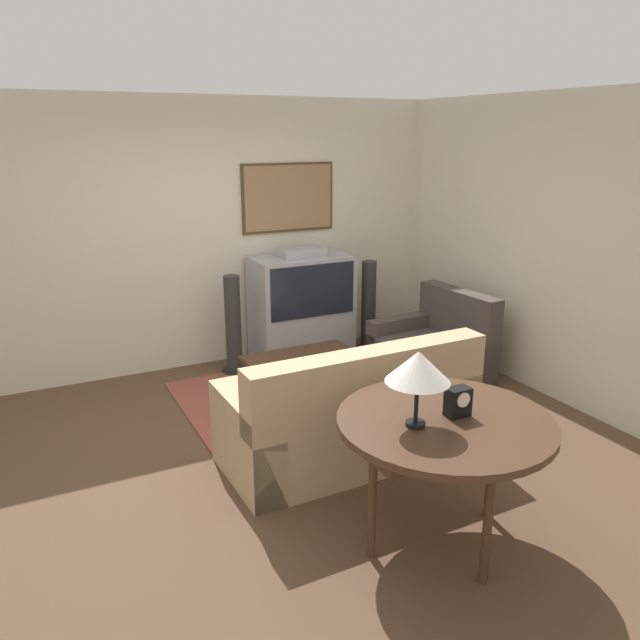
{
  "coord_description": "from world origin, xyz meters",
  "views": [
    {
      "loc": [
        -1.7,
        -4.0,
        2.36
      ],
      "look_at": [
        0.68,
        0.74,
        0.75
      ],
      "focal_mm": 35.0,
      "sensor_mm": 36.0,
      "label": 1
    }
  ],
  "objects_px": {
    "tv": "(301,307)",
    "armchair": "(434,351)",
    "coffee_table": "(301,360)",
    "speaker_tower_left": "(233,327)",
    "table_lamp": "(418,368)",
    "console_table": "(445,429)",
    "mantel_clock": "(458,402)",
    "couch": "(350,417)",
    "speaker_tower_right": "(368,308)"
  },
  "relations": [
    {
      "from": "couch",
      "to": "speaker_tower_left",
      "type": "height_order",
      "value": "speaker_tower_left"
    },
    {
      "from": "console_table",
      "to": "speaker_tower_right",
      "type": "relative_size",
      "value": 1.23
    },
    {
      "from": "tv",
      "to": "console_table",
      "type": "relative_size",
      "value": 0.98
    },
    {
      "from": "couch",
      "to": "table_lamp",
      "type": "xyz_separation_m",
      "value": [
        -0.22,
        -1.1,
        0.81
      ]
    },
    {
      "from": "table_lamp",
      "to": "speaker_tower_left",
      "type": "relative_size",
      "value": 0.43
    },
    {
      "from": "table_lamp",
      "to": "tv",
      "type": "bearing_deg",
      "value": 75.77
    },
    {
      "from": "speaker_tower_left",
      "to": "console_table",
      "type": "bearing_deg",
      "value": -86.83
    },
    {
      "from": "tv",
      "to": "speaker_tower_right",
      "type": "bearing_deg",
      "value": -4.95
    },
    {
      "from": "couch",
      "to": "table_lamp",
      "type": "height_order",
      "value": "table_lamp"
    },
    {
      "from": "speaker_tower_right",
      "to": "armchair",
      "type": "bearing_deg",
      "value": -82.49
    },
    {
      "from": "speaker_tower_left",
      "to": "armchair",
      "type": "bearing_deg",
      "value": -31.25
    },
    {
      "from": "tv",
      "to": "coffee_table",
      "type": "bearing_deg",
      "value": -115.49
    },
    {
      "from": "speaker_tower_left",
      "to": "table_lamp",
      "type": "bearing_deg",
      "value": -90.58
    },
    {
      "from": "console_table",
      "to": "couch",
      "type": "bearing_deg",
      "value": 89.56
    },
    {
      "from": "speaker_tower_left",
      "to": "couch",
      "type": "bearing_deg",
      "value": -84.92
    },
    {
      "from": "couch",
      "to": "coffee_table",
      "type": "relative_size",
      "value": 1.84
    },
    {
      "from": "armchair",
      "to": "console_table",
      "type": "xyz_separation_m",
      "value": [
        -1.54,
        -2.13,
        0.46
      ]
    },
    {
      "from": "armchair",
      "to": "speaker_tower_left",
      "type": "xyz_separation_m",
      "value": [
        -1.71,
        1.04,
        0.2
      ]
    },
    {
      "from": "coffee_table",
      "to": "speaker_tower_left",
      "type": "bearing_deg",
      "value": 108.89
    },
    {
      "from": "mantel_clock",
      "to": "armchair",
      "type": "bearing_deg",
      "value": 55.57
    },
    {
      "from": "armchair",
      "to": "speaker_tower_left",
      "type": "distance_m",
      "value": 2.01
    },
    {
      "from": "armchair",
      "to": "speaker_tower_right",
      "type": "relative_size",
      "value": 1.05
    },
    {
      "from": "table_lamp",
      "to": "speaker_tower_right",
      "type": "relative_size",
      "value": 0.43
    },
    {
      "from": "couch",
      "to": "console_table",
      "type": "bearing_deg",
      "value": 88.45
    },
    {
      "from": "armchair",
      "to": "table_lamp",
      "type": "bearing_deg",
      "value": -44.12
    },
    {
      "from": "tv",
      "to": "couch",
      "type": "relative_size",
      "value": 0.65
    },
    {
      "from": "tv",
      "to": "console_table",
      "type": "bearing_deg",
      "value": -100.72
    },
    {
      "from": "couch",
      "to": "speaker_tower_right",
      "type": "height_order",
      "value": "speaker_tower_right"
    },
    {
      "from": "mantel_clock",
      "to": "speaker_tower_right",
      "type": "height_order",
      "value": "speaker_tower_right"
    },
    {
      "from": "speaker_tower_right",
      "to": "couch",
      "type": "bearing_deg",
      "value": -123.98
    },
    {
      "from": "coffee_table",
      "to": "mantel_clock",
      "type": "height_order",
      "value": "mantel_clock"
    },
    {
      "from": "couch",
      "to": "armchair",
      "type": "xyz_separation_m",
      "value": [
        1.53,
        1.03,
        -0.06
      ]
    },
    {
      "from": "couch",
      "to": "speaker_tower_right",
      "type": "xyz_separation_m",
      "value": [
        1.39,
        2.07,
        0.14
      ]
    },
    {
      "from": "coffee_table",
      "to": "speaker_tower_right",
      "type": "height_order",
      "value": "speaker_tower_right"
    },
    {
      "from": "tv",
      "to": "speaker_tower_right",
      "type": "xyz_separation_m",
      "value": [
        0.79,
        -0.07,
        -0.1
      ]
    },
    {
      "from": "mantel_clock",
      "to": "couch",
      "type": "bearing_deg",
      "value": 93.71
    },
    {
      "from": "coffee_table",
      "to": "console_table",
      "type": "height_order",
      "value": "console_table"
    },
    {
      "from": "armchair",
      "to": "speaker_tower_left",
      "type": "height_order",
      "value": "speaker_tower_left"
    },
    {
      "from": "console_table",
      "to": "table_lamp",
      "type": "relative_size",
      "value": 2.85
    },
    {
      "from": "armchair",
      "to": "couch",
      "type": "bearing_deg",
      "value": -60.86
    },
    {
      "from": "console_table",
      "to": "mantel_clock",
      "type": "distance_m",
      "value": 0.17
    },
    {
      "from": "coffee_table",
      "to": "tv",
      "type": "bearing_deg",
      "value": 64.51
    },
    {
      "from": "tv",
      "to": "coffee_table",
      "type": "relative_size",
      "value": 1.2
    },
    {
      "from": "armchair",
      "to": "coffee_table",
      "type": "distance_m",
      "value": 1.41
    },
    {
      "from": "tv",
      "to": "couch",
      "type": "distance_m",
      "value": 2.23
    },
    {
      "from": "armchair",
      "to": "table_lamp",
      "type": "xyz_separation_m",
      "value": [
        -1.75,
        -2.13,
        0.87
      ]
    },
    {
      "from": "console_table",
      "to": "speaker_tower_left",
      "type": "distance_m",
      "value": 3.19
    },
    {
      "from": "armchair",
      "to": "mantel_clock",
      "type": "relative_size",
      "value": 6.23
    },
    {
      "from": "tv",
      "to": "armchair",
      "type": "xyz_separation_m",
      "value": [
        0.93,
        -1.11,
        -0.29
      ]
    },
    {
      "from": "speaker_tower_right",
      "to": "coffee_table",
      "type": "bearing_deg",
      "value": -143.8
    }
  ]
}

